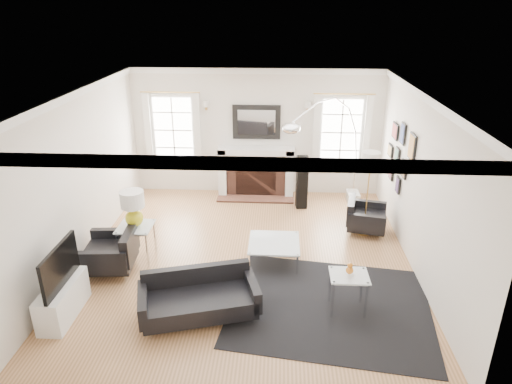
# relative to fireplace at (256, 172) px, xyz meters

# --- Properties ---
(floor) EXTENTS (6.00, 6.00, 0.00)m
(floor) POSITION_rel_fireplace_xyz_m (0.00, -2.79, -0.54)
(floor) COLOR #94643E
(floor) RESTS_ON ground
(back_wall) EXTENTS (5.50, 0.04, 2.80)m
(back_wall) POSITION_rel_fireplace_xyz_m (0.00, 0.21, 0.86)
(back_wall) COLOR silver
(back_wall) RESTS_ON floor
(front_wall) EXTENTS (5.50, 0.04, 2.80)m
(front_wall) POSITION_rel_fireplace_xyz_m (0.00, -5.79, 0.86)
(front_wall) COLOR silver
(front_wall) RESTS_ON floor
(left_wall) EXTENTS (0.04, 6.00, 2.80)m
(left_wall) POSITION_rel_fireplace_xyz_m (-2.75, -2.79, 0.86)
(left_wall) COLOR silver
(left_wall) RESTS_ON floor
(right_wall) EXTENTS (0.04, 6.00, 2.80)m
(right_wall) POSITION_rel_fireplace_xyz_m (2.75, -2.79, 0.86)
(right_wall) COLOR silver
(right_wall) RESTS_ON floor
(ceiling) EXTENTS (5.50, 6.00, 0.02)m
(ceiling) POSITION_rel_fireplace_xyz_m (0.00, -2.79, 2.26)
(ceiling) COLOR white
(ceiling) RESTS_ON back_wall
(crown_molding) EXTENTS (5.50, 6.00, 0.12)m
(crown_molding) POSITION_rel_fireplace_xyz_m (0.00, -2.79, 2.20)
(crown_molding) COLOR white
(crown_molding) RESTS_ON back_wall
(fireplace) EXTENTS (1.70, 0.69, 1.11)m
(fireplace) POSITION_rel_fireplace_xyz_m (0.00, 0.00, 0.00)
(fireplace) COLOR white
(fireplace) RESTS_ON floor
(mantel_mirror) EXTENTS (1.05, 0.07, 0.75)m
(mantel_mirror) POSITION_rel_fireplace_xyz_m (0.00, 0.16, 1.11)
(mantel_mirror) COLOR black
(mantel_mirror) RESTS_ON back_wall
(window_left) EXTENTS (1.24, 0.15, 1.62)m
(window_left) POSITION_rel_fireplace_xyz_m (-1.85, 0.16, 0.92)
(window_left) COLOR white
(window_left) RESTS_ON back_wall
(window_right) EXTENTS (1.24, 0.15, 1.62)m
(window_right) POSITION_rel_fireplace_xyz_m (1.85, 0.16, 0.92)
(window_right) COLOR white
(window_right) RESTS_ON back_wall
(gallery_wall) EXTENTS (0.04, 1.73, 1.29)m
(gallery_wall) POSITION_rel_fireplace_xyz_m (2.72, -1.50, 0.99)
(gallery_wall) COLOR black
(gallery_wall) RESTS_ON right_wall
(tv_unit) EXTENTS (0.35, 1.00, 1.09)m
(tv_unit) POSITION_rel_fireplace_xyz_m (-2.44, -4.49, -0.21)
(tv_unit) COLOR white
(tv_unit) RESTS_ON floor
(area_rug) EXTENTS (3.13, 2.73, 0.01)m
(area_rug) POSITION_rel_fireplace_xyz_m (1.30, -4.09, -0.54)
(area_rug) COLOR black
(area_rug) RESTS_ON floor
(sofa) EXTENTS (1.76, 1.15, 0.53)m
(sofa) POSITION_rel_fireplace_xyz_m (-0.56, -4.39, -0.26)
(sofa) COLOR black
(sofa) RESTS_ON floor
(armchair_left) EXTENTS (0.86, 0.94, 0.60)m
(armchair_left) POSITION_rel_fireplace_xyz_m (-2.14, -3.32, -0.21)
(armchair_left) COLOR black
(armchair_left) RESTS_ON floor
(armchair_right) EXTENTS (0.85, 0.91, 0.53)m
(armchair_right) POSITION_rel_fireplace_xyz_m (2.15, -1.70, -0.25)
(armchair_right) COLOR black
(armchair_right) RESTS_ON floor
(coffee_table) EXTENTS (0.84, 0.84, 0.37)m
(coffee_table) POSITION_rel_fireplace_xyz_m (0.46, -2.90, -0.20)
(coffee_table) COLOR silver
(coffee_table) RESTS_ON floor
(side_table_left) EXTENTS (0.57, 0.57, 0.62)m
(side_table_left) POSITION_rel_fireplace_xyz_m (-1.86, -2.93, -0.03)
(side_table_left) COLOR silver
(side_table_left) RESTS_ON floor
(nesting_table) EXTENTS (0.53, 0.45, 0.59)m
(nesting_table) POSITION_rel_fireplace_xyz_m (1.52, -4.16, -0.08)
(nesting_table) COLOR silver
(nesting_table) RESTS_ON floor
(gourd_lamp) EXTENTS (0.39, 0.39, 0.63)m
(gourd_lamp) POSITION_rel_fireplace_xyz_m (-1.86, -2.93, 0.44)
(gourd_lamp) COLOR gold
(gourd_lamp) RESTS_ON side_table_left
(orange_vase) EXTENTS (0.11, 0.11, 0.17)m
(orange_vase) POSITION_rel_fireplace_xyz_m (1.52, -4.16, 0.14)
(orange_vase) COLOR orange
(orange_vase) RESTS_ON nesting_table
(arc_floor_lamp) EXTENTS (1.75, 1.62, 2.47)m
(arc_floor_lamp) POSITION_rel_fireplace_xyz_m (1.44, -0.86, 0.79)
(arc_floor_lamp) COLOR white
(arc_floor_lamp) RESTS_ON floor
(stick_floor_lamp) EXTENTS (0.33, 0.33, 1.63)m
(stick_floor_lamp) POSITION_rel_fireplace_xyz_m (2.15, -1.80, 0.87)
(stick_floor_lamp) COLOR gold
(stick_floor_lamp) RESTS_ON floor
(speaker_tower) EXTENTS (0.25, 0.25, 1.14)m
(speaker_tower) POSITION_rel_fireplace_xyz_m (1.00, -0.63, 0.03)
(speaker_tower) COLOR black
(speaker_tower) RESTS_ON floor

